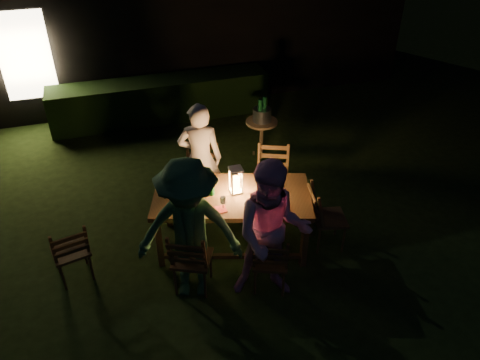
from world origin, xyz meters
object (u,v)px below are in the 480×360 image
object	(u,v)px
dining_table	(232,200)
bottle_bucket_b	(264,111)
chair_end	(327,227)
person_house_side	(200,159)
chair_spare	(73,261)
ice_bucket	(262,115)
chair_far_right	(271,192)
person_opp_right	(272,233)
bottle_table	(211,185)
bottle_bucket_a	(260,113)
person_opp_left	(189,232)
chair_far_left	(202,191)
side_table	(262,125)
lantern	(236,182)
chair_near_left	(193,269)
chair_near_right	(270,270)

from	to	relation	value
dining_table	bottle_bucket_b	xyz separation A→B (m)	(1.15, 2.02, 0.14)
chair_end	person_house_side	xyz separation A→B (m)	(-1.36, 1.29, 0.54)
chair_spare	ice_bucket	bearing A→B (deg)	20.30
chair_far_right	bottle_bucket_b	world-z (taller)	bottle_bucket_b
chair_end	chair_spare	world-z (taller)	chair_end
chair_end	person_house_side	distance (m)	1.95
person_opp_right	bottle_table	distance (m)	1.08
chair_spare	bottle_table	world-z (taller)	bottle_table
dining_table	bottle_bucket_a	size ratio (longest dim) A/B	6.69
dining_table	chair_end	size ratio (longest dim) A/B	2.26
ice_bucket	bottle_bucket_a	size ratio (longest dim) A/B	0.94
person_house_side	person_opp_left	bearing A→B (deg)	90.00
person_opp_left	ice_bucket	distance (m)	3.17
chair_far_left	person_opp_right	size ratio (longest dim) A/B	0.58
chair_far_right	side_table	bearing A→B (deg)	-80.80
ice_bucket	lantern	bearing A→B (deg)	-118.03
chair_far_left	chair_far_right	size ratio (longest dim) A/B	1.01
dining_table	lantern	size ratio (longest dim) A/B	6.12
person_opp_right	chair_far_right	bearing A→B (deg)	86.33
dining_table	side_table	distance (m)	2.27
chair_far_left	bottle_table	distance (m)	1.02
chair_spare	bottle_table	bearing A→B (deg)	-9.47
bottle_table	ice_bucket	distance (m)	2.33
person_opp_right	bottle_bucket_a	world-z (taller)	person_opp_right
chair_near_left	bottle_bucket_b	world-z (taller)	bottle_bucket_b
lantern	ice_bucket	size ratio (longest dim) A/B	1.17
person_opp_left	lantern	distance (m)	1.01
dining_table	bottle_bucket_a	world-z (taller)	bottle_bucket_a
bottle_table	bottle_bucket_b	size ratio (longest dim) A/B	0.88
dining_table	chair_far_left	distance (m)	0.99
side_table	lantern	bearing A→B (deg)	-118.03
chair_near_left	side_table	world-z (taller)	chair_near_left
person_opp_right	side_table	distance (m)	3.05
chair_near_right	chair_far_right	xyz separation A→B (m)	(0.56, 1.44, 0.03)
chair_near_left	bottle_bucket_b	size ratio (longest dim) A/B	2.99
dining_table	person_opp_left	xyz separation A→B (m)	(-0.67, -0.65, 0.17)
chair_near_right	ice_bucket	distance (m)	3.04
dining_table	ice_bucket	world-z (taller)	ice_bucket
person_house_side	bottle_bucket_a	xyz separation A→B (m)	(1.23, 1.02, 0.04)
chair_near_right	lantern	bearing A→B (deg)	120.99
chair_far_right	lantern	xyz separation A→B (m)	(-0.69, -0.54, 0.66)
chair_far_left	person_house_side	xyz separation A→B (m)	(0.01, 0.05, 0.52)
dining_table	bottle_table	size ratio (longest dim) A/B	7.64
chair_far_right	person_opp_left	size ratio (longest dim) A/B	0.56
chair_near_left	side_table	size ratio (longest dim) A/B	1.35
chair_end	chair_far_right	bearing A→B (deg)	-144.52
lantern	bottle_table	xyz separation A→B (m)	(-0.30, 0.04, -0.02)
chair_end	person_opp_left	world-z (taller)	person_opp_left
chair_near_left	bottle_bucket_a	xyz separation A→B (m)	(1.71, 2.54, 0.58)
dining_table	chair_near_right	size ratio (longest dim) A/B	2.40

